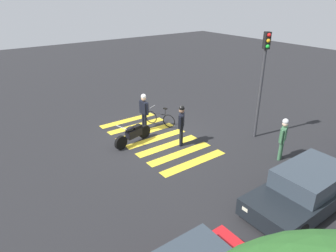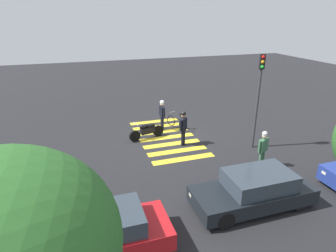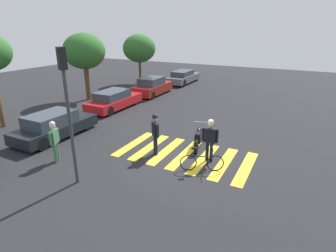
{
  "view_description": "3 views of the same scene",
  "coord_description": "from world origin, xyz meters",
  "px_view_note": "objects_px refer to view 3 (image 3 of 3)",
  "views": [
    {
      "loc": [
        7.06,
        10.61,
        6.32
      ],
      "look_at": [
        -0.19,
        0.67,
        0.83
      ],
      "focal_mm": 32.44,
      "sensor_mm": 36.0,
      "label": 1
    },
    {
      "loc": [
        4.47,
        14.1,
        6.51
      ],
      "look_at": [
        0.35,
        1.3,
        1.23
      ],
      "focal_mm": 30.48,
      "sensor_mm": 36.0,
      "label": 2
    },
    {
      "loc": [
        -10.16,
        -4.38,
        5.36
      ],
      "look_at": [
        0.58,
        1.13,
        0.99
      ],
      "focal_mm": 29.23,
      "sensor_mm": 36.0,
      "label": 3
    }
  ],
  "objects_px": {
    "leaning_bicycle": "(202,162)",
    "traffic_light_pole": "(67,98)",
    "officer_by_motorcycle": "(155,131)",
    "car_maroon_wagon": "(152,87)",
    "car_black_suv": "(54,126)",
    "car_red_convertible": "(114,100)",
    "officer_on_foot": "(210,137)",
    "police_motorcycle": "(198,138)",
    "pedestrian_bystander": "(54,139)",
    "car_grey_coupe": "(183,77)"
  },
  "relations": [
    {
      "from": "car_black_suv",
      "to": "car_grey_coupe",
      "type": "distance_m",
      "value": 16.18
    },
    {
      "from": "officer_on_foot",
      "to": "leaning_bicycle",
      "type": "bearing_deg",
      "value": -179.09
    },
    {
      "from": "car_black_suv",
      "to": "traffic_light_pole",
      "type": "height_order",
      "value": "traffic_light_pole"
    },
    {
      "from": "leaning_bicycle",
      "to": "traffic_light_pole",
      "type": "distance_m",
      "value": 5.49
    },
    {
      "from": "pedestrian_bystander",
      "to": "car_maroon_wagon",
      "type": "relative_size",
      "value": 0.44
    },
    {
      "from": "officer_on_foot",
      "to": "pedestrian_bystander",
      "type": "height_order",
      "value": "officer_on_foot"
    },
    {
      "from": "pedestrian_bystander",
      "to": "car_maroon_wagon",
      "type": "distance_m",
      "value": 12.59
    },
    {
      "from": "officer_by_motorcycle",
      "to": "car_black_suv",
      "type": "bearing_deg",
      "value": 96.14
    },
    {
      "from": "officer_by_motorcycle",
      "to": "pedestrian_bystander",
      "type": "xyz_separation_m",
      "value": [
        -2.5,
        3.36,
        -0.07
      ]
    },
    {
      "from": "officer_by_motorcycle",
      "to": "leaning_bicycle",
      "type": "bearing_deg",
      "value": -101.82
    },
    {
      "from": "police_motorcycle",
      "to": "car_red_convertible",
      "type": "xyz_separation_m",
      "value": [
        3.34,
        7.53,
        0.17
      ]
    },
    {
      "from": "leaning_bicycle",
      "to": "officer_by_motorcycle",
      "type": "height_order",
      "value": "officer_by_motorcycle"
    },
    {
      "from": "leaning_bicycle",
      "to": "car_red_convertible",
      "type": "height_order",
      "value": "car_red_convertible"
    },
    {
      "from": "police_motorcycle",
      "to": "car_red_convertible",
      "type": "bearing_deg",
      "value": 66.04
    },
    {
      "from": "officer_by_motorcycle",
      "to": "traffic_light_pole",
      "type": "distance_m",
      "value": 4.18
    },
    {
      "from": "pedestrian_bystander",
      "to": "police_motorcycle",
      "type": "bearing_deg",
      "value": -48.99
    },
    {
      "from": "car_maroon_wagon",
      "to": "car_grey_coupe",
      "type": "bearing_deg",
      "value": -2.38
    },
    {
      "from": "police_motorcycle",
      "to": "car_red_convertible",
      "type": "relative_size",
      "value": 0.46
    },
    {
      "from": "traffic_light_pole",
      "to": "pedestrian_bystander",
      "type": "bearing_deg",
      "value": 66.51
    },
    {
      "from": "leaning_bicycle",
      "to": "car_maroon_wagon",
      "type": "relative_size",
      "value": 0.39
    },
    {
      "from": "officer_by_motorcycle",
      "to": "car_maroon_wagon",
      "type": "bearing_deg",
      "value": 30.86
    },
    {
      "from": "car_black_suv",
      "to": "police_motorcycle",
      "type": "bearing_deg",
      "value": -72.29
    },
    {
      "from": "car_red_convertible",
      "to": "car_black_suv",
      "type": "bearing_deg",
      "value": -174.7
    },
    {
      "from": "car_grey_coupe",
      "to": "pedestrian_bystander",
      "type": "bearing_deg",
      "value": -172.83
    },
    {
      "from": "officer_by_motorcycle",
      "to": "car_red_convertible",
      "type": "relative_size",
      "value": 0.42
    },
    {
      "from": "officer_on_foot",
      "to": "pedestrian_bystander",
      "type": "xyz_separation_m",
      "value": [
        -2.96,
        5.7,
        -0.06
      ]
    },
    {
      "from": "police_motorcycle",
      "to": "officer_on_foot",
      "type": "bearing_deg",
      "value": -141.36
    },
    {
      "from": "car_black_suv",
      "to": "car_red_convertible",
      "type": "xyz_separation_m",
      "value": [
        5.58,
        0.52,
        -0.01
      ]
    },
    {
      "from": "leaning_bicycle",
      "to": "traffic_light_pole",
      "type": "xyz_separation_m",
      "value": [
        -2.87,
        3.75,
        2.8
      ]
    },
    {
      "from": "officer_by_motorcycle",
      "to": "car_black_suv",
      "type": "height_order",
      "value": "officer_by_motorcycle"
    },
    {
      "from": "officer_by_motorcycle",
      "to": "officer_on_foot",
      "type": "bearing_deg",
      "value": -78.99
    },
    {
      "from": "police_motorcycle",
      "to": "traffic_light_pole",
      "type": "distance_m",
      "value": 6.34
    },
    {
      "from": "car_black_suv",
      "to": "traffic_light_pole",
      "type": "distance_m",
      "value": 5.65
    },
    {
      "from": "officer_by_motorcycle",
      "to": "car_black_suv",
      "type": "xyz_separation_m",
      "value": [
        -0.6,
        5.61,
        -0.48
      ]
    },
    {
      "from": "police_motorcycle",
      "to": "car_red_convertible",
      "type": "height_order",
      "value": "car_red_convertible"
    },
    {
      "from": "car_maroon_wagon",
      "to": "traffic_light_pole",
      "type": "height_order",
      "value": "traffic_light_pole"
    },
    {
      "from": "pedestrian_bystander",
      "to": "leaning_bicycle",
      "type": "bearing_deg",
      "value": -70.62
    },
    {
      "from": "police_motorcycle",
      "to": "officer_by_motorcycle",
      "type": "distance_m",
      "value": 2.25
    },
    {
      "from": "car_black_suv",
      "to": "traffic_light_pole",
      "type": "bearing_deg",
      "value": -123.16
    },
    {
      "from": "police_motorcycle",
      "to": "car_black_suv",
      "type": "relative_size",
      "value": 0.47
    },
    {
      "from": "car_grey_coupe",
      "to": "traffic_light_pole",
      "type": "distance_m",
      "value": 19.57
    },
    {
      "from": "leaning_bicycle",
      "to": "car_maroon_wagon",
      "type": "bearing_deg",
      "value": 38.57
    },
    {
      "from": "car_black_suv",
      "to": "car_red_convertible",
      "type": "distance_m",
      "value": 5.61
    },
    {
      "from": "officer_on_foot",
      "to": "car_grey_coupe",
      "type": "xyz_separation_m",
      "value": [
        15.12,
        7.98,
        -0.47
      ]
    },
    {
      "from": "car_black_suv",
      "to": "pedestrian_bystander",
      "type": "bearing_deg",
      "value": -130.19
    },
    {
      "from": "car_grey_coupe",
      "to": "car_red_convertible",
      "type": "bearing_deg",
      "value": 177.33
    },
    {
      "from": "leaning_bicycle",
      "to": "officer_on_foot",
      "type": "xyz_separation_m",
      "value": [
        0.95,
        0.02,
        0.72
      ]
    },
    {
      "from": "officer_on_foot",
      "to": "officer_by_motorcycle",
      "type": "distance_m",
      "value": 2.39
    },
    {
      "from": "police_motorcycle",
      "to": "pedestrian_bystander",
      "type": "relative_size",
      "value": 1.15
    },
    {
      "from": "police_motorcycle",
      "to": "officer_by_motorcycle",
      "type": "relative_size",
      "value": 1.09
    }
  ]
}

